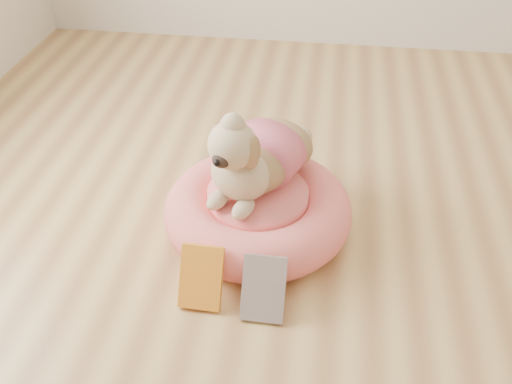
# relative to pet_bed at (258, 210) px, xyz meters

# --- Properties ---
(floor) EXTENTS (4.50, 4.50, 0.00)m
(floor) POSITION_rel_pet_bed_xyz_m (0.42, -0.46, -0.08)
(floor) COLOR #AA7946
(floor) RESTS_ON ground
(pet_bed) EXTENTS (0.69, 0.69, 0.18)m
(pet_bed) POSITION_rel_pet_bed_xyz_m (0.00, 0.00, 0.00)
(pet_bed) COLOR #FF6B63
(pet_bed) RESTS_ON floor
(dog) EXTENTS (0.51, 0.59, 0.37)m
(dog) POSITION_rel_pet_bed_xyz_m (-0.02, 0.03, 0.28)
(dog) COLOR brown
(dog) RESTS_ON pet_bed
(book_yellow) EXTENTS (0.14, 0.13, 0.19)m
(book_yellow) POSITION_rel_pet_bed_xyz_m (-0.13, -0.37, 0.01)
(book_yellow) COLOR yellow
(book_yellow) RESTS_ON floor
(book_white) EXTENTS (0.14, 0.13, 0.19)m
(book_white) POSITION_rel_pet_bed_xyz_m (0.07, -0.39, 0.01)
(book_white) COLOR white
(book_white) RESTS_ON floor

